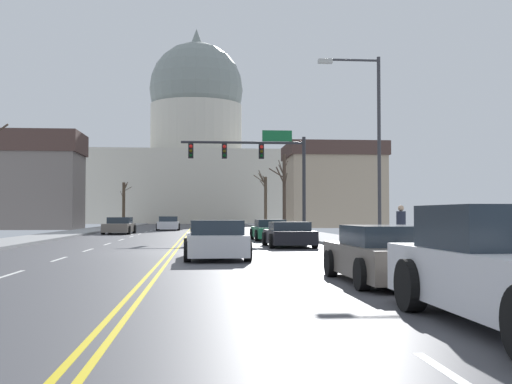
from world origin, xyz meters
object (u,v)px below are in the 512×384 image
sedan_near_02 (216,241)px  sedan_oncoming_01 (168,224)px  pedestrian_00 (401,226)px  sedan_near_01 (289,235)px  sedan_near_00 (270,230)px  sedan_oncoming_00 (119,226)px  sedan_near_03 (386,255)px  signal_gantry (260,159)px  street_lamp_right (370,133)px

sedan_near_02 → sedan_oncoming_01: sedan_near_02 is taller
sedan_near_02 → pedestrian_00: (6.77, 1.55, 0.45)m
sedan_near_01 → sedan_oncoming_01: 30.46m
sedan_near_00 → sedan_near_01: size_ratio=1.09×
sedan_near_01 → sedan_oncoming_00: size_ratio=0.94×
sedan_near_03 → pedestrian_00: (3.24, 8.97, 0.47)m
sedan_near_02 → sedan_oncoming_01: size_ratio=1.00×
signal_gantry → sedan_near_03: size_ratio=1.78×
sedan_near_02 → sedan_near_03: sedan_near_02 is taller
sedan_near_00 → sedan_oncoming_01: sedan_oncoming_01 is taller
sedan_near_01 → sedan_near_02: 8.19m
sedan_near_03 → sedan_oncoming_01: (-7.13, 44.48, 0.01)m
signal_gantry → sedan_near_00: signal_gantry is taller
sedan_near_01 → pedestrian_00: size_ratio=2.56×
street_lamp_right → sedan_oncoming_00: street_lamp_right is taller
signal_gantry → pedestrian_00: size_ratio=4.75×
street_lamp_right → pedestrian_00: street_lamp_right is taller
sedan_near_03 → sedan_oncoming_01: size_ratio=1.04×
sedan_near_03 → street_lamp_right: bearing=76.3°
signal_gantry → sedan_near_00: 6.00m
signal_gantry → sedan_oncoming_00: (-9.80, 8.13, -4.36)m
sedan_near_02 → sedan_oncoming_00: (-6.66, 26.73, -0.03)m
sedan_near_00 → sedan_oncoming_01: 23.60m
sedan_near_01 → sedan_near_03: sedan_near_03 is taller
sedan_oncoming_00 → pedestrian_00: bearing=-61.9°
sedan_near_03 → sedan_near_02: bearing=115.4°
sedan_near_00 → sedan_near_03: (0.18, -21.92, 0.03)m
sedan_oncoming_01 → pedestrian_00: 37.00m
sedan_near_00 → sedan_near_01: bearing=-89.1°
sedan_near_02 → pedestrian_00: size_ratio=2.57×
signal_gantry → street_lamp_right: size_ratio=1.04×
sedan_near_03 → sedan_oncoming_00: 35.64m
street_lamp_right → sedan_oncoming_00: (-12.89, 23.09, -4.13)m
sedan_near_00 → sedan_near_03: sedan_near_03 is taller
sedan_near_02 → sedan_near_03: (3.52, -7.42, -0.02)m
sedan_near_02 → sedan_oncoming_01: bearing=95.6°
sedan_near_01 → sedan_near_02: (-3.46, -7.42, 0.06)m
sedan_near_01 → sedan_oncoming_01: sedan_oncoming_01 is taller
sedan_near_00 → sedan_oncoming_00: (-10.00, 12.23, 0.02)m
signal_gantry → sedan_near_02: 19.35m
street_lamp_right → sedan_near_02: size_ratio=1.78×
pedestrian_00 → sedan_oncoming_00: bearing=118.1°
sedan_near_00 → sedan_near_01: 7.08m
sedan_near_00 → signal_gantry: bearing=92.9°
sedan_oncoming_00 → pedestrian_00: 28.54m
sedan_near_00 → sedan_oncoming_00: size_ratio=1.03×
sedan_near_03 → pedestrian_00: 9.55m
sedan_near_00 → sedan_oncoming_00: 15.80m
sedan_oncoming_00 → sedan_oncoming_01: bearing=73.5°
signal_gantry → sedan_oncoming_01: (-6.74, 18.46, -4.34)m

